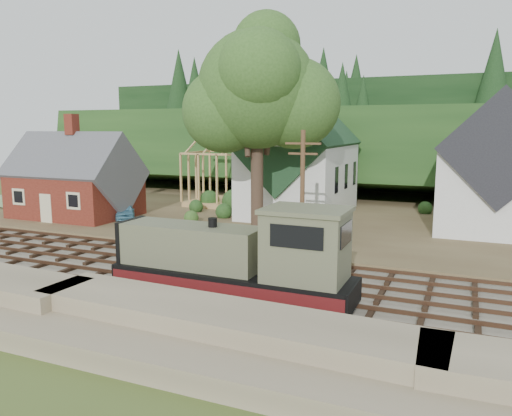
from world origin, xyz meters
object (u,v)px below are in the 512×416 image
at_px(car_green, 6,202).
at_px(patio_set, 85,195).
at_px(locomotive, 240,261).
at_px(car_blue, 125,211).

xyz_separation_m(car_green, patio_set, (11.89, -2.09, 1.55)).
height_order(locomotive, patio_set, locomotive).
xyz_separation_m(car_blue, patio_set, (-2.59, -1.94, 1.50)).
relative_size(car_blue, car_green, 1.04).
bearing_deg(locomotive, car_green, 155.48).
xyz_separation_m(locomotive, car_green, (-32.27, 14.72, -1.12)).
xyz_separation_m(locomotive, patio_set, (-20.38, 12.63, 0.43)).
distance_m(locomotive, car_green, 35.49).
bearing_deg(locomotive, car_blue, 140.69).
xyz_separation_m(locomotive, car_blue, (-17.79, 14.57, -1.07)).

